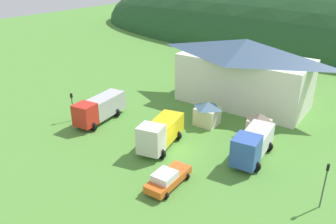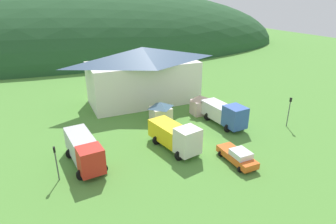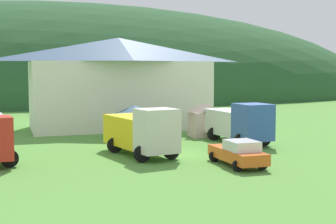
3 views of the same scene
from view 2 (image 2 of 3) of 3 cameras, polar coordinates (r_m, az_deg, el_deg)
name	(u,v)px [view 2 (image 2 of 3)]	position (r m, az deg, el deg)	size (l,w,h in m)	color
ground_plane	(188,145)	(34.47, 4.11, -6.58)	(200.00, 200.00, 0.00)	#518C38
forested_hill_backdrop	(89,50)	(98.67, -15.54, 11.80)	(141.46, 60.00, 37.74)	#234C28
depot_building	(143,74)	(46.90, -4.98, 7.48)	(18.59, 8.95, 9.11)	white
play_shed_cream	(161,112)	(39.81, -1.45, 0.03)	(2.86, 2.68, 2.98)	beige
play_shed_pink	(200,104)	(42.77, 6.36, 1.51)	(2.52, 2.22, 2.99)	beige
crane_truck_red	(84,150)	(31.09, -16.43, -7.25)	(3.62, 7.83, 3.17)	red
flatbed_truck_yellow	(175,136)	(32.72, 1.51, -4.73)	(4.12, 7.56, 3.44)	silver
box_truck_blue	(225,113)	(39.56, 11.32, -0.25)	(3.53, 7.56, 3.35)	#3356AD
service_pickup_orange	(238,156)	(31.46, 13.74, -8.54)	(2.35, 5.06, 1.66)	orange
traffic_light_west	(56,160)	(29.21, -21.49, -8.87)	(0.20, 0.32, 3.63)	#4C4C51
traffic_light_east	(289,109)	(41.45, 23.06, 0.56)	(0.20, 0.32, 4.11)	#4C4C51
traffic_cone_near_pickup	(235,128)	(39.55, 13.30, -3.19)	(0.36, 0.36, 0.53)	orange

